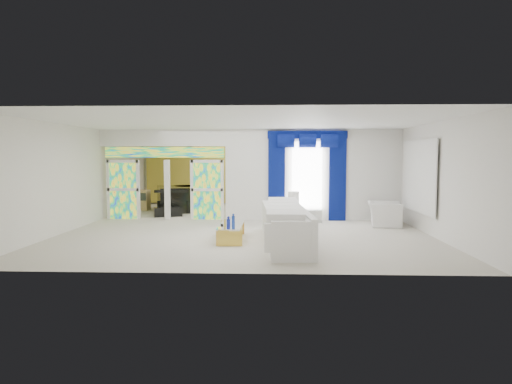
{
  "coord_description": "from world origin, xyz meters",
  "views": [
    {
      "loc": [
        0.79,
        -13.93,
        2.1
      ],
      "look_at": [
        0.3,
        -1.2,
        1.1
      ],
      "focal_mm": 31.51,
      "sensor_mm": 36.0,
      "label": 1
    }
  ],
  "objects_px": {
    "white_sofa": "(285,226)",
    "console_table": "(303,216)",
    "grand_piano": "(178,199)",
    "armchair": "(384,214)",
    "coffee_table": "(231,232)"
  },
  "relations": [
    {
      "from": "white_sofa",
      "to": "console_table",
      "type": "relative_size",
      "value": 3.55
    },
    {
      "from": "armchair",
      "to": "grand_piano",
      "type": "xyz_separation_m",
      "value": [
        -7.09,
        3.49,
        0.11
      ]
    },
    {
      "from": "console_table",
      "to": "armchair",
      "type": "bearing_deg",
      "value": -16.29
    },
    {
      "from": "console_table",
      "to": "armchair",
      "type": "relative_size",
      "value": 1.09
    },
    {
      "from": "white_sofa",
      "to": "coffee_table",
      "type": "bearing_deg",
      "value": 163.72
    },
    {
      "from": "white_sofa",
      "to": "armchair",
      "type": "xyz_separation_m",
      "value": [
        3.1,
        2.77,
        -0.05
      ]
    },
    {
      "from": "white_sofa",
      "to": "coffee_table",
      "type": "height_order",
      "value": "white_sofa"
    },
    {
      "from": "armchair",
      "to": "grand_piano",
      "type": "bearing_deg",
      "value": 73.77
    },
    {
      "from": "white_sofa",
      "to": "grand_piano",
      "type": "bearing_deg",
      "value": 118.77
    },
    {
      "from": "white_sofa",
      "to": "console_table",
      "type": "xyz_separation_m",
      "value": [
        0.67,
        3.48,
        -0.21
      ]
    },
    {
      "from": "armchair",
      "to": "grand_piano",
      "type": "relative_size",
      "value": 0.59
    },
    {
      "from": "armchair",
      "to": "grand_piano",
      "type": "distance_m",
      "value": 7.9
    },
    {
      "from": "armchair",
      "to": "grand_piano",
      "type": "height_order",
      "value": "grand_piano"
    },
    {
      "from": "console_table",
      "to": "coffee_table",
      "type": "bearing_deg",
      "value": -122.43
    },
    {
      "from": "grand_piano",
      "to": "white_sofa",
      "type": "bearing_deg",
      "value": -75.35
    }
  ]
}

